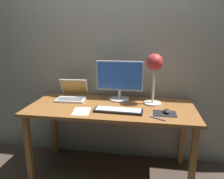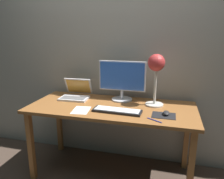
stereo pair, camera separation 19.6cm
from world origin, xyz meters
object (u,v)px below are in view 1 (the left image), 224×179
at_px(monitor, 120,79).
at_px(desk_lamp, 154,67).
at_px(mouse, 167,111).
at_px(laptop, 73,93).
at_px(pen, 157,119).
at_px(keyboard_main, 118,110).

bearing_deg(monitor, desk_lamp, -13.14).
bearing_deg(mouse, laptop, 163.35).
xyz_separation_m(monitor, laptop, (-0.50, -0.04, -0.17)).
bearing_deg(mouse, pen, -120.60).
xyz_separation_m(desk_lamp, mouse, (0.12, -0.24, -0.35)).
relative_size(laptop, pen, 2.21).
relative_size(keyboard_main, pen, 3.19).
bearing_deg(keyboard_main, pen, -19.14).
height_order(mouse, pen, mouse).
bearing_deg(desk_lamp, keyboard_main, -138.25).
bearing_deg(keyboard_main, mouse, 4.11).
height_order(monitor, laptop, monitor).
relative_size(keyboard_main, desk_lamp, 0.89).
bearing_deg(pen, laptop, 153.47).
bearing_deg(pen, monitor, 128.35).
xyz_separation_m(laptop, desk_lamp, (0.84, -0.04, 0.31)).
height_order(desk_lamp, mouse, desk_lamp).
distance_m(monitor, pen, 0.64).
xyz_separation_m(laptop, pen, (0.88, -0.44, -0.05)).
bearing_deg(desk_lamp, monitor, 166.86).
relative_size(laptop, desk_lamp, 0.62).
bearing_deg(pen, mouse, 59.40).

